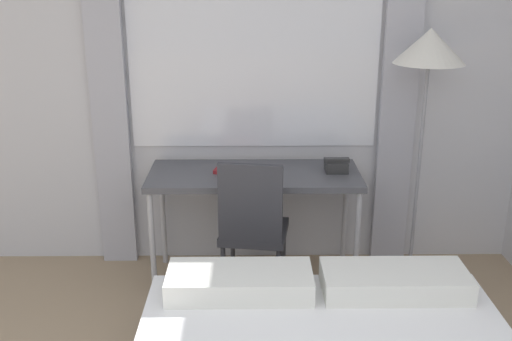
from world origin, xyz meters
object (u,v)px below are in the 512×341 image
object	(u,v)px
standing_lamp	(428,63)
book	(238,170)
telephone	(336,166)
desk	(254,182)
desk_chair	(253,224)

from	to	relation	value
standing_lamp	book	world-z (taller)	standing_lamp
telephone	book	bearing A→B (deg)	179.91
desk	telephone	distance (m)	0.54
desk_chair	standing_lamp	bearing A→B (deg)	23.08
desk_chair	desk	bearing A→B (deg)	96.10
desk	book	bearing A→B (deg)	168.29
standing_lamp	book	xyz separation A→B (m)	(-1.16, 0.05, -0.69)
desk	standing_lamp	xyz separation A→B (m)	(1.06, -0.02, 0.77)
telephone	book	world-z (taller)	telephone
book	standing_lamp	bearing A→B (deg)	-2.28
desk	book	size ratio (longest dim) A/B	4.19
telephone	book	xyz separation A→B (m)	(-0.64, 0.00, -0.03)
desk_chair	book	size ratio (longest dim) A/B	2.94
desk_chair	telephone	size ratio (longest dim) A/B	5.86
desk	standing_lamp	size ratio (longest dim) A/B	0.81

